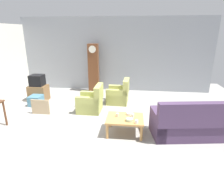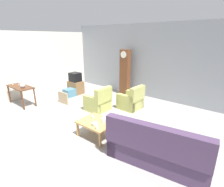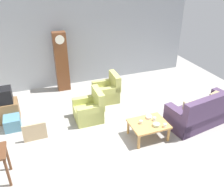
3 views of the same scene
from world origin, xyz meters
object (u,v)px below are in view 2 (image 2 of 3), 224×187
glass_dome_cloche (23,85)px  cup_blue_rimmed (103,121)px  armchair_olive_near (98,102)px  grandfather_clock (125,72)px  wine_glass_short (20,83)px  console_table_dark (21,89)px  storage_box_blue (69,93)px  wine_glass_tall (12,82)px  cup_white_porcelain (97,127)px  framed_picture_leaning (63,98)px  armchair_olive_far (131,101)px  tv_crt (75,77)px  cup_cream_tall (93,117)px  bowl_shallow_green (95,124)px  bowl_white_stacked (104,119)px  wine_glass_mid (18,82)px  tv_stand_cabinet (76,87)px  couch_floral (157,149)px  coffee_table_wood (97,124)px

glass_dome_cloche → cup_blue_rimmed: glass_dome_cloche is taller
armchair_olive_near → grandfather_clock: (-0.36, 2.20, 0.75)m
cup_blue_rimmed → wine_glass_short: bearing=-177.7°
console_table_dark → storage_box_blue: console_table_dark is taller
console_table_dark → wine_glass_tall: wine_glass_tall is taller
armchair_olive_near → cup_white_porcelain: armchair_olive_near is taller
framed_picture_leaning → armchair_olive_far: bearing=28.6°
tv_crt → cup_white_porcelain: bearing=-32.9°
cup_blue_rimmed → wine_glass_short: (-4.33, -0.17, 0.39)m
cup_cream_tall → wine_glass_short: 3.96m
armchair_olive_near → bowl_shallow_green: bearing=-48.9°
armchair_olive_far → bowl_white_stacked: 2.11m
armchair_olive_far → storage_box_blue: 3.06m
armchair_olive_near → wine_glass_tall: (-3.26, -1.62, 0.58)m
tv_crt → framed_picture_leaning: 1.52m
grandfather_clock → wine_glass_mid: grandfather_clock is taller
tv_stand_cabinet → wine_glass_short: 2.43m
storage_box_blue → glass_dome_cloche: (-0.38, -1.87, 0.68)m
glass_dome_cloche → cup_white_porcelain: glass_dome_cloche is taller
tv_crt → glass_dome_cloche: bearing=-96.1°
armchair_olive_near → cup_cream_tall: size_ratio=9.91×
cup_cream_tall → console_table_dark: bearing=-176.4°
tv_stand_cabinet → storage_box_blue: (0.13, -0.49, -0.12)m
couch_floral → cup_blue_rimmed: size_ratio=22.63×
coffee_table_wood → tv_crt: (-3.47, 2.15, 0.43)m
armchair_olive_near → coffee_table_wood: size_ratio=0.96×
couch_floral → armchair_olive_near: size_ratio=2.40×
armchair_olive_near → wine_glass_mid: (-3.11, -1.44, 0.58)m
tv_stand_cabinet → storage_box_blue: tv_stand_cabinet is taller
coffee_table_wood → cup_cream_tall: (-0.20, 0.05, 0.11)m
tv_crt → glass_dome_cloche: 2.37m
grandfather_clock → wine_glass_mid: (-2.76, -3.64, -0.18)m
storage_box_blue → grandfather_clock: bearing=46.7°
framed_picture_leaning → storage_box_blue: size_ratio=1.28×
bowl_shallow_green → tv_stand_cabinet: bearing=147.1°
armchair_olive_near → armchair_olive_far: (0.86, 0.90, 0.00)m
couch_floral → grandfather_clock: bearing=133.4°
armchair_olive_far → framed_picture_leaning: (-2.45, -1.33, -0.06)m
storage_box_blue → wine_glass_tall: bearing=-120.2°
console_table_dark → tv_crt: bearing=76.9°
grandfather_clock → framed_picture_leaning: bearing=-115.0°
tv_stand_cabinet → glass_dome_cloche: size_ratio=3.79×
wine_glass_tall → armchair_olive_far: bearing=31.5°
tv_stand_cabinet → wine_glass_short: wine_glass_short is taller
console_table_dark → framed_picture_leaning: (1.22, 1.10, -0.41)m
tv_stand_cabinet → cup_cream_tall: (3.27, -2.10, 0.19)m
wine_glass_short → couch_floral: bearing=1.4°
armchair_olive_far → grandfather_clock: 1.93m
bowl_shallow_green → bowl_white_stacked: bearing=91.3°
framed_picture_leaning → grandfather_clock: bearing=65.0°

